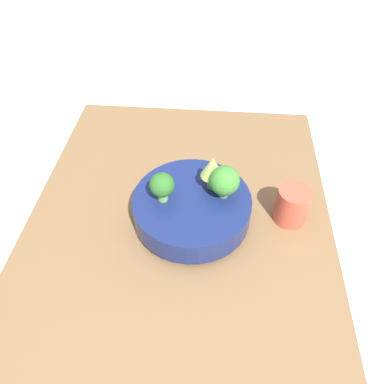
{
  "coord_description": "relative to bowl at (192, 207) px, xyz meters",
  "views": [
    {
      "loc": [
        0.57,
        0.08,
        0.73
      ],
      "look_at": [
        -0.0,
        0.03,
        0.13
      ],
      "focal_mm": 35.0,
      "sensor_mm": 36.0,
      "label": 1
    }
  ],
  "objects": [
    {
      "name": "ground_plane",
      "position": [
        0.0,
        -0.03,
        -0.07
      ],
      "size": [
        6.0,
        6.0,
        0.0
      ],
      "primitive_type": "plane",
      "color": "silver"
    },
    {
      "name": "table",
      "position": [
        0.0,
        -0.03,
        -0.06
      ],
      "size": [
        0.94,
        0.73,
        0.03
      ],
      "color": "brown",
      "rests_on": "ground_plane"
    },
    {
      "name": "bowl",
      "position": [
        0.0,
        0.0,
        0.0
      ],
      "size": [
        0.27,
        0.27,
        0.07
      ],
      "color": "navy",
      "rests_on": "table"
    },
    {
      "name": "broccoli_floret_back",
      "position": [
        -0.02,
        0.07,
        0.08
      ],
      "size": [
        0.07,
        0.07,
        0.08
      ],
      "color": "#609347",
      "rests_on": "bowl"
    },
    {
      "name": "broccoli_floret_front",
      "position": [
        0.01,
        -0.06,
        0.08
      ],
      "size": [
        0.06,
        0.06,
        0.07
      ],
      "color": "#6BA34C",
      "rests_on": "bowl"
    },
    {
      "name": "romanesco_piece_far",
      "position": [
        -0.04,
        0.04,
        0.09
      ],
      "size": [
        0.05,
        0.05,
        0.09
      ],
      "color": "#609347",
      "rests_on": "bowl"
    },
    {
      "name": "cup",
      "position": [
        -0.02,
        0.23,
        0.0
      ],
      "size": [
        0.08,
        0.08,
        0.09
      ],
      "color": "#C64C38",
      "rests_on": "table"
    }
  ]
}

